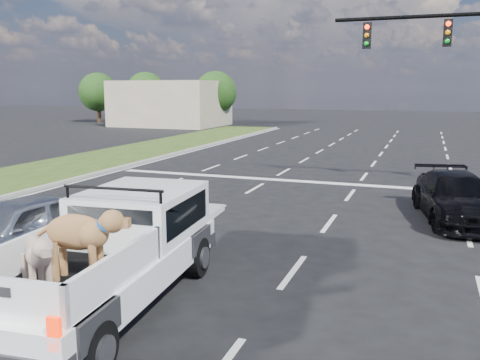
# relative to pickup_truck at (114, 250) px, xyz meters

# --- Properties ---
(ground) EXTENTS (160.00, 160.00, 0.00)m
(ground) POSITION_rel_pickup_truck_xyz_m (0.72, 2.56, -0.96)
(ground) COLOR black
(ground) RESTS_ON ground
(road_markings) EXTENTS (17.75, 60.00, 0.01)m
(road_markings) POSITION_rel_pickup_truck_xyz_m (0.72, 9.12, -0.95)
(road_markings) COLOR silver
(road_markings) RESTS_ON ground
(grass_median_left) EXTENTS (5.00, 60.00, 0.10)m
(grass_median_left) POSITION_rel_pickup_truck_xyz_m (-10.78, 8.56, -0.91)
(grass_median_left) COLOR #223E13
(grass_median_left) RESTS_ON ground
(curb_left) EXTENTS (0.15, 60.00, 0.14)m
(curb_left) POSITION_rel_pickup_truck_xyz_m (-8.33, 8.56, -0.89)
(curb_left) COLOR #9E9990
(curb_left) RESTS_ON ground
(building_left) EXTENTS (10.00, 8.00, 4.40)m
(building_left) POSITION_rel_pickup_truck_xyz_m (-19.28, 38.56, 1.24)
(building_left) COLOR tan
(building_left) RESTS_ON ground
(tree_far_a) EXTENTS (4.20, 4.20, 5.40)m
(tree_far_a) POSITION_rel_pickup_truck_xyz_m (-29.28, 40.56, 2.33)
(tree_far_a) COLOR #332114
(tree_far_a) RESTS_ON ground
(tree_far_b) EXTENTS (4.20, 4.20, 5.40)m
(tree_far_b) POSITION_rel_pickup_truck_xyz_m (-23.28, 40.56, 2.33)
(tree_far_b) COLOR #332114
(tree_far_b) RESTS_ON ground
(tree_far_c) EXTENTS (4.20, 4.20, 5.40)m
(tree_far_c) POSITION_rel_pickup_truck_xyz_m (-15.28, 40.56, 2.33)
(tree_far_c) COLOR #332114
(tree_far_c) RESTS_ON ground
(pickup_truck) EXTENTS (2.43, 5.58, 2.04)m
(pickup_truck) POSITION_rel_pickup_truck_xyz_m (0.00, 0.00, 0.00)
(pickup_truck) COLOR black
(pickup_truck) RESTS_ON ground
(silver_sedan) EXTENTS (2.16, 4.26, 1.39)m
(silver_sedan) POSITION_rel_pickup_truck_xyz_m (-3.25, 1.15, -0.26)
(silver_sedan) COLOR silver
(silver_sedan) RESTS_ON ground
(black_coupe) EXTENTS (2.69, 4.82, 1.32)m
(black_coupe) POSITION_rel_pickup_truck_xyz_m (5.72, 8.09, -0.30)
(black_coupe) COLOR black
(black_coupe) RESTS_ON ground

